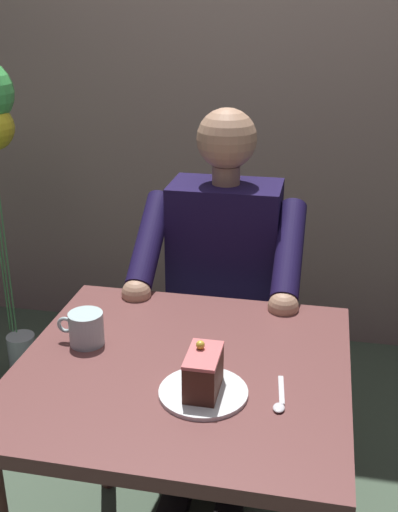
{
  "coord_description": "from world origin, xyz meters",
  "views": [
    {
      "loc": [
        -0.3,
        1.27,
        1.55
      ],
      "look_at": [
        -0.02,
        -0.1,
        0.98
      ],
      "focal_mm": 43.7,
      "sensor_mm": 36.0,
      "label": 1
    }
  ],
  "objects_px": {
    "seated_person": "(221,295)",
    "coffee_cup": "(86,328)",
    "dessert_spoon": "(280,400)",
    "dining_table": "(182,400)",
    "cake_slice": "(203,372)",
    "chair": "(228,313)"
  },
  "relations": [
    {
      "from": "coffee_cup",
      "to": "dessert_spoon",
      "type": "relative_size",
      "value": 0.87
    },
    {
      "from": "cake_slice",
      "to": "dining_table",
      "type": "bearing_deg",
      "value": -55.45
    },
    {
      "from": "seated_person",
      "to": "coffee_cup",
      "type": "height_order",
      "value": "seated_person"
    },
    {
      "from": "dining_table",
      "to": "cake_slice",
      "type": "relative_size",
      "value": 6.43
    },
    {
      "from": "dining_table",
      "to": "coffee_cup",
      "type": "bearing_deg",
      "value": -11.17
    },
    {
      "from": "dessert_spoon",
      "to": "cake_slice",
      "type": "bearing_deg",
      "value": 2.68
    },
    {
      "from": "coffee_cup",
      "to": "dessert_spoon",
      "type": "xyz_separation_m",
      "value": [
        -0.51,
        0.15,
        -0.04
      ]
    },
    {
      "from": "chair",
      "to": "dessert_spoon",
      "type": "height_order",
      "value": "chair"
    },
    {
      "from": "cake_slice",
      "to": "dessert_spoon",
      "type": "distance_m",
      "value": 0.18
    },
    {
      "from": "seated_person",
      "to": "cake_slice",
      "type": "bearing_deg",
      "value": 96.32
    },
    {
      "from": "dessert_spoon",
      "to": "seated_person",
      "type": "bearing_deg",
      "value": -69.74
    },
    {
      "from": "dining_table",
      "to": "cake_slice",
      "type": "height_order",
      "value": "cake_slice"
    },
    {
      "from": "seated_person",
      "to": "coffee_cup",
      "type": "relative_size",
      "value": 10.02
    },
    {
      "from": "cake_slice",
      "to": "dessert_spoon",
      "type": "height_order",
      "value": "cake_slice"
    },
    {
      "from": "chair",
      "to": "coffee_cup",
      "type": "relative_size",
      "value": 7.16
    },
    {
      "from": "coffee_cup",
      "to": "dessert_spoon",
      "type": "height_order",
      "value": "coffee_cup"
    },
    {
      "from": "dining_table",
      "to": "dessert_spoon",
      "type": "distance_m",
      "value": 0.29
    },
    {
      "from": "chair",
      "to": "coffee_cup",
      "type": "xyz_separation_m",
      "value": [
        0.27,
        0.69,
        0.28
      ]
    },
    {
      "from": "coffee_cup",
      "to": "dessert_spoon",
      "type": "distance_m",
      "value": 0.54
    },
    {
      "from": "cake_slice",
      "to": "dessert_spoon",
      "type": "relative_size",
      "value": 0.88
    },
    {
      "from": "coffee_cup",
      "to": "cake_slice",
      "type": "bearing_deg",
      "value": 154.62
    },
    {
      "from": "dining_table",
      "to": "dessert_spoon",
      "type": "bearing_deg",
      "value": 157.77
    }
  ]
}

